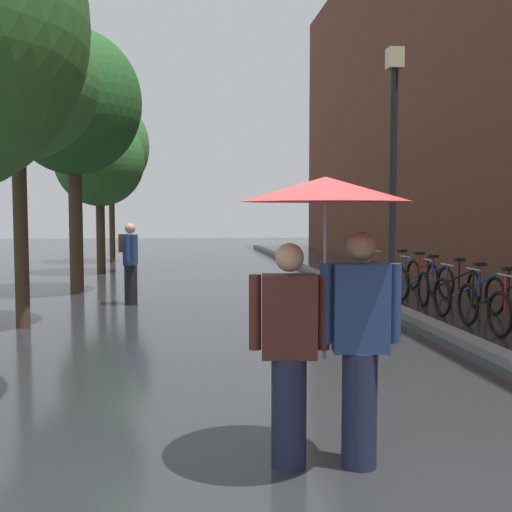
# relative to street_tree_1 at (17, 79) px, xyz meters

# --- Properties ---
(ground_plane) EXTENTS (80.00, 80.00, 0.00)m
(ground_plane) POSITION_rel_street_tree_1_xyz_m (3.35, -6.07, -3.97)
(ground_plane) COLOR #26282B
(kerb_strip) EXTENTS (0.30, 36.00, 0.12)m
(kerb_strip) POSITION_rel_street_tree_1_xyz_m (6.55, 3.93, -3.91)
(kerb_strip) COLOR slate
(kerb_strip) RESTS_ON ground
(street_tree_1) EXTENTS (2.57, 2.57, 5.28)m
(street_tree_1) POSITION_rel_street_tree_1_xyz_m (0.00, 0.00, 0.00)
(street_tree_1) COLOR #473323
(street_tree_1) RESTS_ON ground
(street_tree_2) EXTENTS (3.07, 3.07, 6.01)m
(street_tree_2) POSITION_rel_street_tree_1_xyz_m (0.18, 4.32, 0.37)
(street_tree_2) COLOR #473323
(street_tree_2) RESTS_ON ground
(street_tree_3) EXTENTS (2.70, 2.70, 4.82)m
(street_tree_3) POSITION_rel_street_tree_1_xyz_m (0.16, 8.99, -0.55)
(street_tree_3) COLOR #473323
(street_tree_3) RESTS_ON ground
(street_tree_4) EXTENTS (2.79, 2.79, 5.95)m
(street_tree_4) POSITION_rel_street_tree_1_xyz_m (0.08, 13.09, 0.28)
(street_tree_4) COLOR #473323
(street_tree_4) RESTS_ON ground
(parked_bicycle_2) EXTENTS (1.09, 0.72, 0.96)m
(parked_bicycle_2) POSITION_rel_street_tree_1_xyz_m (7.78, -0.68, -3.59)
(parked_bicycle_2) COLOR black
(parked_bicycle_2) RESTS_ON ground
(parked_bicycle_3) EXTENTS (1.10, 0.73, 0.96)m
(parked_bicycle_3) POSITION_rel_street_tree_1_xyz_m (7.73, 0.22, -3.59)
(parked_bicycle_3) COLOR black
(parked_bicycle_3) RESTS_ON ground
(parked_bicycle_4) EXTENTS (1.14, 0.79, 0.96)m
(parked_bicycle_4) POSITION_rel_street_tree_1_xyz_m (7.84, 1.31, -3.59)
(parked_bicycle_4) COLOR black
(parked_bicycle_4) RESTS_ON ground
(parked_bicycle_5) EXTENTS (1.14, 0.79, 0.96)m
(parked_bicycle_5) POSITION_rel_street_tree_1_xyz_m (7.71, 2.26, -3.59)
(parked_bicycle_5) COLOR black
(parked_bicycle_5) RESTS_ON ground
(parked_bicycle_6) EXTENTS (1.11, 0.74, 0.96)m
(parked_bicycle_6) POSITION_rel_street_tree_1_xyz_m (7.76, 3.16, -3.59)
(parked_bicycle_6) COLOR black
(parked_bicycle_6) RESTS_ON ground
(parked_bicycle_7) EXTENTS (1.12, 0.76, 0.96)m
(parked_bicycle_7) POSITION_rel_street_tree_1_xyz_m (7.69, 4.09, -3.59)
(parked_bicycle_7) COLOR black
(parked_bicycle_7) RESTS_ON ground
(couple_under_umbrella) EXTENTS (1.24, 1.24, 2.13)m
(couple_under_umbrella) POSITION_rel_street_tree_1_xyz_m (3.58, -6.00, -2.50)
(couple_under_umbrella) COLOR #1E233D
(couple_under_umbrella) RESTS_ON ground
(street_lamp_post) EXTENTS (0.24, 0.24, 4.47)m
(street_lamp_post) POSITION_rel_street_tree_1_xyz_m (5.95, -0.67, -1.37)
(street_lamp_post) COLOR black
(street_lamp_post) RESTS_ON ground
(pedestrian_walking_midground) EXTENTS (0.36, 0.58, 1.65)m
(pedestrian_walking_midground) POSITION_rel_street_tree_1_xyz_m (1.54, 2.33, -3.09)
(pedestrian_walking_midground) COLOR black
(pedestrian_walking_midground) RESTS_ON ground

